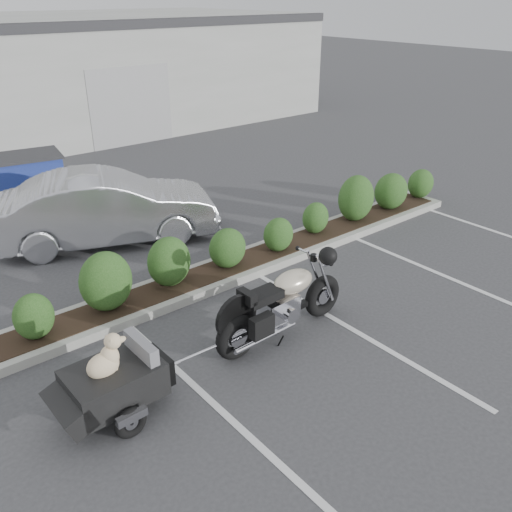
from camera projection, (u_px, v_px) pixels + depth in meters
ground at (272, 341)px, 8.30m from camera, size 90.00×90.00×0.00m
planter_kerb at (237, 267)px, 10.36m from camera, size 12.00×1.00×0.15m
motorcycle at (283, 303)px, 8.19m from camera, size 2.51×0.85×1.44m
pet_trailer at (113, 382)px, 6.66m from camera, size 1.99×1.11×1.19m
sedan at (107, 208)px, 11.31m from camera, size 4.79×3.11×1.49m
dumpster at (25, 179)px, 13.50m from camera, size 2.01×1.54×1.20m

